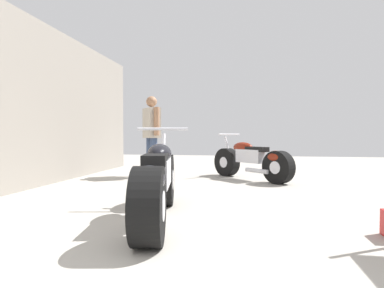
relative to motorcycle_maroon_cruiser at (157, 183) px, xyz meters
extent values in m
plane|color=#A8A399|center=(0.33, 1.13, -0.40)|extent=(18.44, 18.44, 0.00)
cube|color=gray|center=(-2.60, 1.13, 1.01)|extent=(0.08, 8.45, 2.82)
cylinder|color=black|center=(-0.14, 0.75, -0.08)|extent=(0.35, 0.67, 0.64)
cylinder|color=silver|center=(-0.14, 0.75, -0.08)|extent=(0.29, 0.28, 0.24)
cylinder|color=black|center=(0.12, -0.67, -0.08)|extent=(0.35, 0.67, 0.64)
cylinder|color=silver|center=(0.12, -0.67, -0.08)|extent=(0.29, 0.28, 0.24)
cube|color=silver|center=(-0.01, 0.04, 0.10)|extent=(0.35, 0.67, 0.28)
ellipsoid|color=black|center=(-0.04, 0.25, 0.28)|extent=(0.35, 0.56, 0.22)
cube|color=black|center=(0.03, -0.14, 0.25)|extent=(0.30, 0.51, 0.10)
ellipsoid|color=black|center=(0.12, -0.62, 0.12)|extent=(0.33, 0.48, 0.24)
cylinder|color=silver|center=(-0.13, 0.71, 0.22)|extent=(0.09, 0.26, 0.58)
cylinder|color=silver|center=(-0.12, 0.67, 0.56)|extent=(0.61, 0.15, 0.04)
cylinder|color=silver|center=(-0.09, -0.28, -0.18)|extent=(0.19, 0.55, 0.09)
cylinder|color=black|center=(0.48, 3.70, -0.10)|extent=(0.57, 0.55, 0.60)
cylinder|color=silver|center=(0.48, 3.70, -0.10)|extent=(0.31, 0.31, 0.23)
cylinder|color=black|center=(1.46, 2.77, -0.10)|extent=(0.57, 0.55, 0.60)
cylinder|color=silver|center=(1.46, 2.77, -0.10)|extent=(0.31, 0.31, 0.23)
cube|color=silver|center=(0.97, 3.23, 0.07)|extent=(0.59, 0.57, 0.26)
ellipsoid|color=maroon|center=(0.82, 3.37, 0.24)|extent=(0.52, 0.51, 0.21)
cube|color=black|center=(1.09, 3.12, 0.21)|extent=(0.47, 0.46, 0.09)
ellipsoid|color=maroon|center=(1.43, 2.80, 0.09)|extent=(0.46, 0.46, 0.22)
cylinder|color=silver|center=(0.50, 3.67, 0.18)|extent=(0.20, 0.20, 0.54)
cylinder|color=silver|center=(0.53, 3.65, 0.50)|extent=(0.42, 0.44, 0.03)
cylinder|color=silver|center=(1.08, 2.95, -0.19)|extent=(0.43, 0.41, 0.08)
cylinder|color=#384766|center=(-1.02, 3.23, 0.01)|extent=(0.22, 0.22, 0.82)
cylinder|color=#384766|center=(-1.15, 3.39, 0.01)|extent=(0.22, 0.22, 0.82)
cube|color=#B2A899|center=(-1.08, 3.31, 0.74)|extent=(0.47, 0.51, 0.63)
cylinder|color=#9E7051|center=(-0.91, 3.09, 0.76)|extent=(0.16, 0.16, 0.58)
cylinder|color=#9E7051|center=(-1.26, 3.53, 0.76)|extent=(0.16, 0.16, 0.58)
sphere|color=#9E7051|center=(-1.08, 3.31, 1.19)|extent=(0.23, 0.23, 0.23)
camera|label=1|loc=(0.88, -3.01, 0.48)|focal=29.09mm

